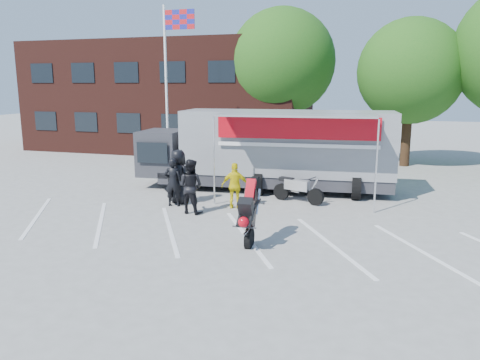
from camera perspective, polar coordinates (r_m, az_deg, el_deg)
The scene contains 13 objects.
ground at distance 12.65m, azimuth -1.38°, elevation -8.15°, with size 100.00×100.00×0.00m, color #9A9A95.
parking_bay_lines at distance 13.55m, azimuth -0.05°, elevation -6.77°, with size 18.00×5.00×0.01m, color white.
office_building at distance 32.38m, azimuth -8.37°, elevation 10.02°, with size 18.00×8.00×7.00m, color #401B14.
flagpole at distance 23.55m, azimuth -8.46°, elevation 13.31°, with size 1.61×0.12×8.00m.
tree_left at distance 27.94m, azimuth 5.15°, elevation 14.13°, with size 6.12×6.12×8.64m.
tree_mid at distance 26.35m, azimuth 20.08°, elevation 12.31°, with size 5.44×5.44×7.68m.
transporter_truck at distance 19.35m, azimuth 4.17°, elevation -1.24°, with size 10.23×4.93×3.25m, color gray, non-canonical shape.
parked_motorcycle at distance 17.42m, azimuth 7.07°, elevation -2.73°, with size 0.70×2.09×1.10m, color silver, non-canonical shape.
stunt_bike_rider at distance 13.20m, azimuth 1.78°, elevation -7.31°, with size 0.81×1.71×2.01m, color black, non-canonical shape.
spectator_leather_a at distance 17.13m, azimuth -7.51°, elevation 0.41°, with size 0.97×0.63×1.98m, color black.
spectator_leather_b at distance 16.79m, azimuth -8.15°, elevation -0.26°, with size 0.63×0.42×1.74m, color black.
spectator_leather_c at distance 15.77m, azimuth -6.05°, elevation -0.77°, with size 0.90×0.70×1.84m, color black.
spectator_hivis at distance 16.32m, azimuth -0.60°, elevation -0.70°, with size 0.94×0.39×1.61m, color yellow.
Camera 1 is at (3.75, -11.31, 4.25)m, focal length 35.00 mm.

